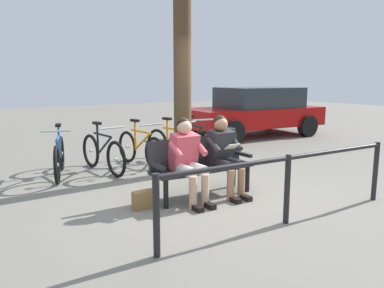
{
  "coord_description": "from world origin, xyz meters",
  "views": [
    {
      "loc": [
        3.29,
        4.27,
        1.74
      ],
      "look_at": [
        0.22,
        -0.5,
        0.75
      ],
      "focal_mm": 35.19,
      "sensor_mm": 36.0,
      "label": 1
    }
  ],
  "objects_px": {
    "bench": "(200,162)",
    "person_companion": "(188,156)",
    "litter_bin": "(226,148)",
    "bicycle_green": "(140,149)",
    "person_reading": "(224,151)",
    "bicycle_black": "(173,146)",
    "bicycle_silver": "(59,157)",
    "bicycle_purple": "(194,141)",
    "bicycle_blue": "(103,153)",
    "parked_car": "(255,111)",
    "handbag": "(144,200)",
    "tree_trunk": "(182,84)"
  },
  "relations": [
    {
      "from": "person_reading",
      "to": "bench",
      "type": "bearing_deg",
      "value": -27.21
    },
    {
      "from": "litter_bin",
      "to": "bicycle_black",
      "type": "xyz_separation_m",
      "value": [
        0.6,
        -1.02,
        -0.04
      ]
    },
    {
      "from": "person_reading",
      "to": "bicycle_green",
      "type": "height_order",
      "value": "person_reading"
    },
    {
      "from": "bicycle_purple",
      "to": "parked_car",
      "type": "distance_m",
      "value": 3.71
    },
    {
      "from": "bench",
      "to": "person_companion",
      "type": "distance_m",
      "value": 0.39
    },
    {
      "from": "person_reading",
      "to": "parked_car",
      "type": "height_order",
      "value": "parked_car"
    },
    {
      "from": "handbag",
      "to": "bicycle_silver",
      "type": "relative_size",
      "value": 0.19
    },
    {
      "from": "bench",
      "to": "litter_bin",
      "type": "relative_size",
      "value": 2.02
    },
    {
      "from": "bicycle_silver",
      "to": "bicycle_black",
      "type": "bearing_deg",
      "value": 105.11
    },
    {
      "from": "person_companion",
      "to": "handbag",
      "type": "relative_size",
      "value": 4.0
    },
    {
      "from": "person_reading",
      "to": "litter_bin",
      "type": "height_order",
      "value": "person_reading"
    },
    {
      "from": "bicycle_blue",
      "to": "bicycle_silver",
      "type": "distance_m",
      "value": 0.77
    },
    {
      "from": "litter_bin",
      "to": "bicycle_purple",
      "type": "height_order",
      "value": "bicycle_purple"
    },
    {
      "from": "bicycle_blue",
      "to": "person_companion",
      "type": "bearing_deg",
      "value": 3.19
    },
    {
      "from": "bicycle_green",
      "to": "bicycle_blue",
      "type": "bearing_deg",
      "value": -94.82
    },
    {
      "from": "tree_trunk",
      "to": "parked_car",
      "type": "xyz_separation_m",
      "value": [
        -4.23,
        -2.69,
        -0.86
      ]
    },
    {
      "from": "person_reading",
      "to": "handbag",
      "type": "height_order",
      "value": "person_reading"
    },
    {
      "from": "bicycle_silver",
      "to": "parked_car",
      "type": "xyz_separation_m",
      "value": [
        -6.25,
        -1.77,
        0.41
      ]
    },
    {
      "from": "handbag",
      "to": "tree_trunk",
      "type": "bearing_deg",
      "value": -136.51
    },
    {
      "from": "bench",
      "to": "bicycle_purple",
      "type": "relative_size",
      "value": 0.96
    },
    {
      "from": "bench",
      "to": "bicycle_green",
      "type": "xyz_separation_m",
      "value": [
        -0.04,
        -2.19,
        -0.15
      ]
    },
    {
      "from": "bicycle_green",
      "to": "person_reading",
      "type": "bearing_deg",
      "value": -0.53
    },
    {
      "from": "person_companion",
      "to": "bicycle_blue",
      "type": "relative_size",
      "value": 0.72
    },
    {
      "from": "bicycle_black",
      "to": "bicycle_silver",
      "type": "height_order",
      "value": "same"
    },
    {
      "from": "person_companion",
      "to": "handbag",
      "type": "bearing_deg",
      "value": -7.29
    },
    {
      "from": "litter_bin",
      "to": "handbag",
      "type": "bearing_deg",
      "value": 27.15
    },
    {
      "from": "bench",
      "to": "litter_bin",
      "type": "bearing_deg",
      "value": -140.45
    },
    {
      "from": "handbag",
      "to": "litter_bin",
      "type": "xyz_separation_m",
      "value": [
        -2.34,
        -1.2,
        0.28
      ]
    },
    {
      "from": "person_reading",
      "to": "bicycle_blue",
      "type": "bearing_deg",
      "value": -65.16
    },
    {
      "from": "bicycle_green",
      "to": "bicycle_silver",
      "type": "bearing_deg",
      "value": -99.44
    },
    {
      "from": "person_reading",
      "to": "litter_bin",
      "type": "distance_m",
      "value": 1.69
    },
    {
      "from": "bicycle_blue",
      "to": "parked_car",
      "type": "relative_size",
      "value": 0.39
    },
    {
      "from": "bench",
      "to": "bicycle_black",
      "type": "relative_size",
      "value": 0.97
    },
    {
      "from": "bench",
      "to": "handbag",
      "type": "xyz_separation_m",
      "value": [
        0.97,
        0.08,
        -0.39
      ]
    },
    {
      "from": "person_companion",
      "to": "bicycle_blue",
      "type": "bearing_deg",
      "value": -79.43
    },
    {
      "from": "bench",
      "to": "tree_trunk",
      "type": "height_order",
      "value": "tree_trunk"
    },
    {
      "from": "litter_bin",
      "to": "bicycle_black",
      "type": "distance_m",
      "value": 1.18
    },
    {
      "from": "bicycle_black",
      "to": "bicycle_silver",
      "type": "relative_size",
      "value": 1.02
    },
    {
      "from": "handbag",
      "to": "bicycle_silver",
      "type": "xyz_separation_m",
      "value": [
        0.54,
        -2.32,
        0.24
      ]
    },
    {
      "from": "bicycle_green",
      "to": "parked_car",
      "type": "bearing_deg",
      "value": 104.15
    },
    {
      "from": "bicycle_silver",
      "to": "bench",
      "type": "bearing_deg",
      "value": 51.64
    },
    {
      "from": "bicycle_purple",
      "to": "bicycle_blue",
      "type": "xyz_separation_m",
      "value": [
        2.18,
        0.21,
        0.0
      ]
    },
    {
      "from": "handbag",
      "to": "bicycle_black",
      "type": "xyz_separation_m",
      "value": [
        -1.74,
        -2.22,
        0.24
      ]
    },
    {
      "from": "bicycle_black",
      "to": "bench",
      "type": "bearing_deg",
      "value": -32.05
    },
    {
      "from": "bicycle_purple",
      "to": "bicycle_blue",
      "type": "bearing_deg",
      "value": -77.93
    },
    {
      "from": "tree_trunk",
      "to": "litter_bin",
      "type": "height_order",
      "value": "tree_trunk"
    },
    {
      "from": "bench",
      "to": "bicycle_purple",
      "type": "distance_m",
      "value": 2.77
    },
    {
      "from": "bicycle_blue",
      "to": "bicycle_green",
      "type": "bearing_deg",
      "value": 85.22
    },
    {
      "from": "person_companion",
      "to": "bicycle_green",
      "type": "xyz_separation_m",
      "value": [
        -0.37,
        -2.35,
        -0.3
      ]
    },
    {
      "from": "tree_trunk",
      "to": "person_reading",
      "type": "bearing_deg",
      "value": 82.83
    }
  ]
}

